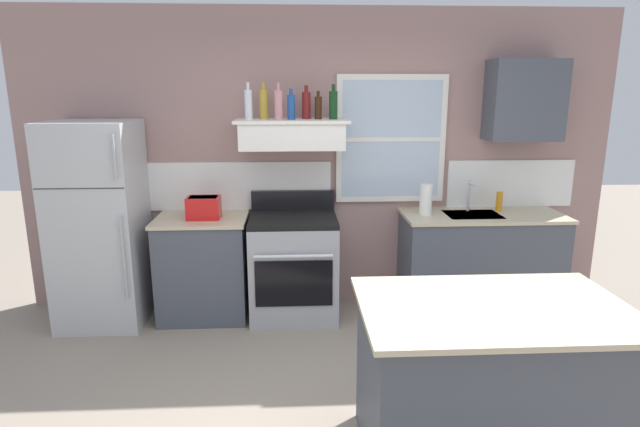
# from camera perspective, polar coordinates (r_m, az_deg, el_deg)

# --- Properties ---
(back_wall) EXTENTS (5.40, 0.11, 2.70)m
(back_wall) POSITION_cam_1_polar(r_m,az_deg,el_deg) (4.82, 0.32, 5.81)
(back_wall) COLOR gray
(back_wall) RESTS_ON ground_plane
(refrigerator) EXTENTS (0.70, 0.72, 1.75)m
(refrigerator) POSITION_cam_1_polar(r_m,az_deg,el_deg) (4.81, -23.00, -1.11)
(refrigerator) COLOR #B7BABC
(refrigerator) RESTS_ON ground_plane
(counter_left_of_stove) EXTENTS (0.79, 0.63, 0.91)m
(counter_left_of_stove) POSITION_cam_1_polar(r_m,az_deg,el_deg) (4.77, -12.61, -5.70)
(counter_left_of_stove) COLOR #474C56
(counter_left_of_stove) RESTS_ON ground_plane
(toaster) EXTENTS (0.30, 0.20, 0.19)m
(toaster) POSITION_cam_1_polar(r_m,az_deg,el_deg) (4.57, -12.63, 0.67)
(toaster) COLOR red
(toaster) RESTS_ON counter_left_of_stove
(stove_range) EXTENTS (0.76, 0.69, 1.09)m
(stove_range) POSITION_cam_1_polar(r_m,az_deg,el_deg) (4.66, -2.90, -5.71)
(stove_range) COLOR #9EA0A5
(stove_range) RESTS_ON ground_plane
(range_hood_shelf) EXTENTS (0.96, 0.52, 0.24)m
(range_hood_shelf) POSITION_cam_1_polar(r_m,az_deg,el_deg) (4.51, -3.08, 8.73)
(range_hood_shelf) COLOR white
(bottle_clear_tall) EXTENTS (0.06, 0.06, 0.31)m
(bottle_clear_tall) POSITION_cam_1_polar(r_m,az_deg,el_deg) (4.46, -7.85, 11.78)
(bottle_clear_tall) COLOR silver
(bottle_clear_tall) RESTS_ON range_hood_shelf
(bottle_champagne_gold_foil) EXTENTS (0.08, 0.08, 0.30)m
(bottle_champagne_gold_foil) POSITION_cam_1_polar(r_m,az_deg,el_deg) (4.55, -6.17, 11.85)
(bottle_champagne_gold_foil) COLOR #B29333
(bottle_champagne_gold_foil) RESTS_ON range_hood_shelf
(bottle_rose_pink) EXTENTS (0.07, 0.07, 0.30)m
(bottle_rose_pink) POSITION_cam_1_polar(r_m,az_deg,el_deg) (4.45, -4.56, 11.84)
(bottle_rose_pink) COLOR #C67F84
(bottle_rose_pink) RESTS_ON range_hood_shelf
(bottle_blue_liqueur) EXTENTS (0.07, 0.07, 0.26)m
(bottle_blue_liqueur) POSITION_cam_1_polar(r_m,az_deg,el_deg) (4.46, -3.17, 11.61)
(bottle_blue_liqueur) COLOR #1E478C
(bottle_blue_liqueur) RESTS_ON range_hood_shelf
(bottle_red_label_wine) EXTENTS (0.07, 0.07, 0.28)m
(bottle_red_label_wine) POSITION_cam_1_polar(r_m,az_deg,el_deg) (4.56, -1.51, 11.81)
(bottle_red_label_wine) COLOR maroon
(bottle_red_label_wine) RESTS_ON range_hood_shelf
(bottle_brown_stout) EXTENTS (0.06, 0.06, 0.24)m
(bottle_brown_stout) POSITION_cam_1_polar(r_m,az_deg,el_deg) (4.53, -0.20, 11.55)
(bottle_brown_stout) COLOR #381E0F
(bottle_brown_stout) RESTS_ON range_hood_shelf
(bottle_dark_green_wine) EXTENTS (0.07, 0.07, 0.29)m
(bottle_dark_green_wine) POSITION_cam_1_polar(r_m,az_deg,el_deg) (4.51, 1.47, 11.84)
(bottle_dark_green_wine) COLOR #143819
(bottle_dark_green_wine) RESTS_ON range_hood_shelf
(counter_right_with_sink) EXTENTS (1.43, 0.63, 0.91)m
(counter_right_with_sink) POSITION_cam_1_polar(r_m,az_deg,el_deg) (5.00, 17.06, -5.07)
(counter_right_with_sink) COLOR #474C56
(counter_right_with_sink) RESTS_ON ground_plane
(sink_faucet) EXTENTS (0.03, 0.17, 0.28)m
(sink_faucet) POSITION_cam_1_polar(r_m,az_deg,el_deg) (4.90, 16.09, 2.22)
(sink_faucet) COLOR silver
(sink_faucet) RESTS_ON counter_right_with_sink
(paper_towel_roll) EXTENTS (0.11, 0.11, 0.27)m
(paper_towel_roll) POSITION_cam_1_polar(r_m,az_deg,el_deg) (4.69, 11.52, 1.50)
(paper_towel_roll) COLOR white
(paper_towel_roll) RESTS_ON counter_right_with_sink
(dish_soap_bottle) EXTENTS (0.06, 0.06, 0.18)m
(dish_soap_bottle) POSITION_cam_1_polar(r_m,az_deg,el_deg) (5.01, 19.04, 1.27)
(dish_soap_bottle) COLOR orange
(dish_soap_bottle) RESTS_ON counter_right_with_sink
(kitchen_island) EXTENTS (1.40, 0.90, 0.91)m
(kitchen_island) POSITION_cam_1_polar(r_m,az_deg,el_deg) (3.08, 17.95, -17.28)
(kitchen_island) COLOR #474C56
(kitchen_island) RESTS_ON ground_plane
(upper_cabinet_right) EXTENTS (0.64, 0.32, 0.70)m
(upper_cabinet_right) POSITION_cam_1_polar(r_m,az_deg,el_deg) (5.02, 21.51, 11.47)
(upper_cabinet_right) COLOR #474C56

